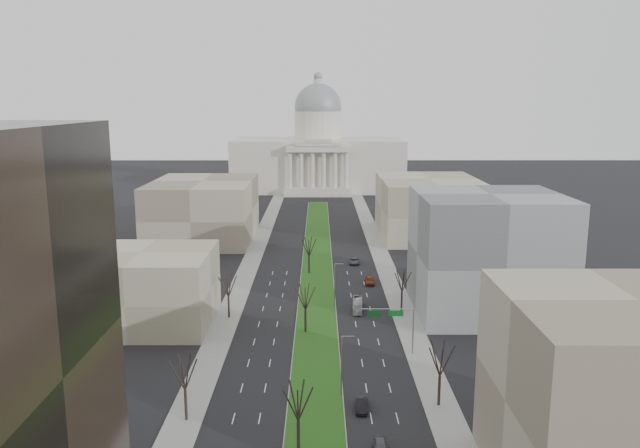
{
  "coord_description": "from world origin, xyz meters",
  "views": [
    {
      "loc": [
        0.5,
        -28.44,
        41.83
      ],
      "look_at": [
        0.71,
        108.43,
        14.76
      ],
      "focal_mm": 35.0,
      "sensor_mm": 36.0,
      "label": 1
    }
  ],
  "objects_px": {
    "car_grey_near": "(380,446)",
    "car_grey_far": "(354,261)",
    "car_red": "(370,281)",
    "box_van": "(358,305)",
    "car_black": "(362,404)"
  },
  "relations": [
    {
      "from": "car_black",
      "to": "car_red",
      "type": "distance_m",
      "value": 60.43
    },
    {
      "from": "car_red",
      "to": "car_black",
      "type": "bearing_deg",
      "value": -92.41
    },
    {
      "from": "box_van",
      "to": "car_grey_near",
      "type": "bearing_deg",
      "value": -86.79
    },
    {
      "from": "car_black",
      "to": "box_van",
      "type": "height_order",
      "value": "box_van"
    },
    {
      "from": "car_grey_near",
      "to": "car_red",
      "type": "distance_m",
      "value": 70.93
    },
    {
      "from": "car_grey_near",
      "to": "car_grey_far",
      "type": "xyz_separation_m",
      "value": [
        1.77,
        89.12,
        -0.0
      ]
    },
    {
      "from": "car_grey_near",
      "to": "car_red",
      "type": "xyz_separation_m",
      "value": [
        4.33,
        70.8,
        0.04
      ]
    },
    {
      "from": "car_red",
      "to": "car_grey_far",
      "type": "height_order",
      "value": "car_red"
    },
    {
      "from": "car_grey_near",
      "to": "box_van",
      "type": "distance_m",
      "value": 52.2
    },
    {
      "from": "car_red",
      "to": "car_grey_near",
      "type": "bearing_deg",
      "value": -90.34
    },
    {
      "from": "car_grey_near",
      "to": "car_black",
      "type": "relative_size",
      "value": 0.91
    },
    {
      "from": "car_grey_far",
      "to": "box_van",
      "type": "distance_m",
      "value": 36.95
    },
    {
      "from": "car_grey_near",
      "to": "box_van",
      "type": "height_order",
      "value": "box_van"
    },
    {
      "from": "car_grey_far",
      "to": "box_van",
      "type": "xyz_separation_m",
      "value": [
        -1.38,
        -36.92,
        0.39
      ]
    },
    {
      "from": "car_grey_near",
      "to": "car_grey_far",
      "type": "height_order",
      "value": "car_grey_near"
    }
  ]
}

